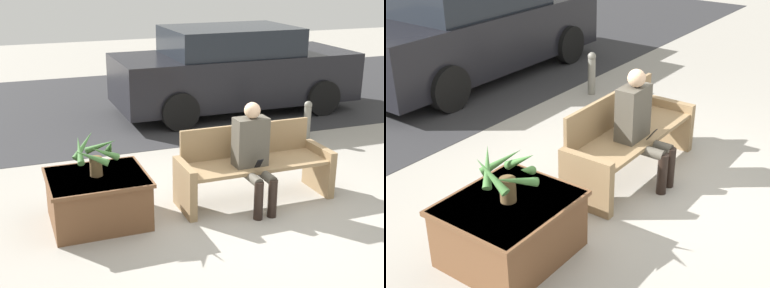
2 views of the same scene
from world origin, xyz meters
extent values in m
plane|color=#9E998E|center=(0.00, 0.00, 0.00)|extent=(30.00, 30.00, 0.00)
cube|color=#2D2D30|center=(0.00, 5.56, 0.00)|extent=(20.00, 6.00, 0.01)
cube|color=#8C704C|center=(-0.65, 0.40, 0.29)|extent=(0.09, 0.60, 0.58)
cube|color=#8C704C|center=(1.12, 0.40, 0.29)|extent=(0.09, 0.60, 0.58)
cube|color=#8C704C|center=(0.24, 0.40, 0.46)|extent=(1.69, 0.55, 0.04)
cube|color=#8C704C|center=(0.24, 0.68, 0.68)|extent=(1.69, 0.04, 0.40)
cube|color=#4C473D|center=(0.14, 0.35, 0.77)|extent=(0.39, 0.22, 0.57)
sphere|color=tan|center=(0.14, 0.33, 1.15)|extent=(0.19, 0.19, 0.19)
cylinder|color=#4C473D|center=(0.05, 0.14, 0.43)|extent=(0.11, 0.42, 0.11)
cylinder|color=#4C473D|center=(0.22, 0.14, 0.43)|extent=(0.11, 0.42, 0.11)
cylinder|color=black|center=(0.05, -0.07, 0.22)|extent=(0.10, 0.10, 0.45)
cylinder|color=black|center=(0.22, -0.07, 0.22)|extent=(0.10, 0.10, 0.45)
cube|color=black|center=(0.14, 0.12, 0.58)|extent=(0.07, 0.09, 0.12)
cube|color=brown|center=(-1.63, 0.50, 0.27)|extent=(1.02, 0.88, 0.55)
cube|color=brown|center=(-1.63, 0.50, 0.53)|extent=(1.07, 0.93, 0.04)
cylinder|color=brown|center=(-1.63, 0.50, 0.65)|extent=(0.13, 0.13, 0.21)
cone|color=#427538|center=(-1.47, 0.48, 0.86)|extent=(0.10, 0.36, 0.27)
cone|color=#427538|center=(-1.53, 0.64, 0.83)|extent=(0.36, 0.27, 0.22)
cone|color=#427538|center=(-1.72, 0.61, 0.87)|extent=(0.31, 0.28, 0.29)
cone|color=#427538|center=(-1.79, 0.51, 0.85)|extent=(0.11, 0.37, 0.26)
cone|color=#427538|center=(-1.69, 0.33, 0.82)|extent=(0.38, 0.22, 0.20)
cone|color=#427538|center=(-1.55, 0.35, 0.85)|extent=(0.36, 0.23, 0.25)
cube|color=black|center=(1.75, 4.30, 0.66)|extent=(4.55, 1.80, 0.89)
cube|color=black|center=(1.64, 4.30, 1.36)|extent=(2.37, 1.66, 0.50)
cylinder|color=black|center=(3.16, 3.40, 0.33)|extent=(0.66, 0.18, 0.66)
cylinder|color=black|center=(3.16, 5.20, 0.33)|extent=(0.66, 0.18, 0.66)
cylinder|color=black|center=(0.34, 3.40, 0.33)|extent=(0.66, 0.18, 0.66)
cylinder|color=black|center=(0.34, 5.20, 0.33)|extent=(0.66, 0.18, 0.66)
cylinder|color=slate|center=(2.06, 2.17, 0.28)|extent=(0.11, 0.11, 0.56)
sphere|color=slate|center=(2.06, 2.17, 0.59)|extent=(0.13, 0.13, 0.13)
camera|label=1|loc=(-2.52, -4.87, 2.71)|focal=50.00mm
camera|label=2|loc=(-4.34, -2.14, 2.88)|focal=50.00mm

